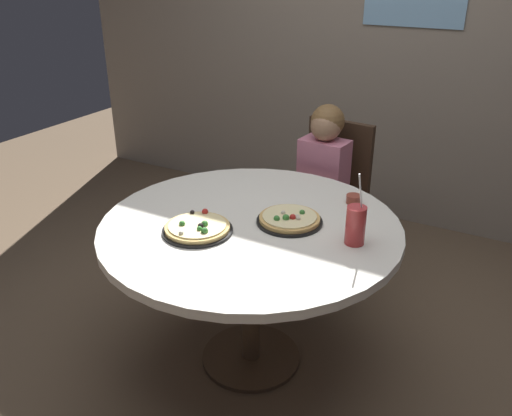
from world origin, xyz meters
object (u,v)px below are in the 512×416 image
at_px(pizza_cheese, 289,219).
at_px(sauce_bowl, 354,199).
at_px(dining_table, 250,240).
at_px(diner_child, 315,212).
at_px(chair_wooden, 330,193).
at_px(pizza_veggie, 198,228).
at_px(soda_cup, 356,225).

distance_m(pizza_cheese, sauce_bowl, 0.37).
distance_m(dining_table, diner_child, 0.78).
bearing_deg(dining_table, pizza_cheese, 29.25).
bearing_deg(chair_wooden, pizza_veggie, -98.16).
xyz_separation_m(diner_child, pizza_cheese, (0.15, -0.67, 0.28)).
relative_size(pizza_cheese, sauce_bowl, 4.10).
bearing_deg(pizza_veggie, soda_cup, 20.50).
xyz_separation_m(pizza_cheese, soda_cup, (0.31, -0.04, 0.06)).
height_order(pizza_veggie, sauce_bowl, pizza_veggie).
bearing_deg(dining_table, sauce_bowl, 52.15).
xyz_separation_m(dining_table, soda_cup, (0.45, 0.05, 0.17)).
bearing_deg(diner_child, pizza_cheese, -77.06).
height_order(chair_wooden, soda_cup, soda_cup).
height_order(pizza_cheese, soda_cup, soda_cup).
relative_size(diner_child, pizza_veggie, 3.64).
bearing_deg(sauce_bowl, soda_cup, -69.89).
xyz_separation_m(dining_table, sauce_bowl, (0.32, 0.41, 0.11)).
height_order(diner_child, pizza_cheese, diner_child).
bearing_deg(sauce_bowl, pizza_veggie, -128.57).
bearing_deg(soda_cup, pizza_veggie, -159.50).
xyz_separation_m(chair_wooden, diner_child, (-0.01, -0.18, -0.05)).
distance_m(pizza_veggie, sauce_bowl, 0.76).
bearing_deg(chair_wooden, dining_table, -90.49).
xyz_separation_m(pizza_cheese, sauce_bowl, (0.17, 0.33, 0.00)).
relative_size(dining_table, pizza_cheese, 4.56).
bearing_deg(pizza_veggie, dining_table, 49.83).
distance_m(diner_child, pizza_veggie, 0.99).
bearing_deg(diner_child, sauce_bowl, -46.28).
distance_m(pizza_cheese, soda_cup, 0.32).
xyz_separation_m(dining_table, diner_child, (-0.01, 0.75, -0.18)).
height_order(pizza_cheese, sauce_bowl, pizza_cheese).
distance_m(chair_wooden, sauce_bowl, 0.66).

